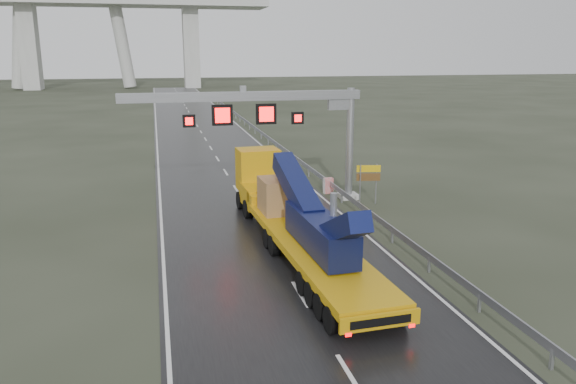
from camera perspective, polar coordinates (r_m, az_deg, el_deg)
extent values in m
plane|color=#2A3021|center=(19.33, 4.32, -15.15)|extent=(400.00, 400.00, 0.00)
cube|color=black|center=(57.07, -7.85, 4.45)|extent=(11.00, 200.00, 0.02)
cube|color=#B7B8B3|center=(37.31, 6.14, -0.40)|extent=(1.20, 1.20, 0.30)
cylinder|color=gray|center=(36.61, 6.29, 4.83)|extent=(0.48, 0.48, 7.20)
cube|color=gray|center=(34.54, -4.59, 9.67)|extent=(14.80, 0.55, 0.55)
cube|color=gray|center=(36.02, 5.19, 9.04)|extent=(1.40, 0.35, 0.90)
cube|color=gray|center=(34.51, -4.60, 10.42)|extent=(0.35, 0.35, 0.35)
cube|color=black|center=(34.42, -6.69, 7.77)|extent=(1.25, 0.25, 1.25)
cube|color=#FF0C0C|center=(34.29, -6.67, 7.74)|extent=(0.90, 0.02, 0.90)
cube|color=black|center=(34.83, -2.24, 7.92)|extent=(1.25, 0.25, 1.25)
cube|color=#FF0C0C|center=(34.70, -2.19, 7.90)|extent=(0.90, 0.02, 0.90)
cube|color=black|center=(34.29, -10.03, 7.12)|extent=(0.75, 0.25, 0.75)
cube|color=#FF0C0C|center=(34.15, -10.01, 7.09)|extent=(0.54, 0.02, 0.54)
cube|color=black|center=(35.30, 0.98, 7.52)|extent=(0.75, 0.25, 0.75)
cube|color=#FF0C0C|center=(35.17, 1.04, 7.50)|extent=(0.54, 0.02, 0.54)
cube|color=#B7B8B3|center=(158.86, -24.76, 13.21)|extent=(4.00, 6.00, 21.00)
cube|color=#B7B8B3|center=(156.38, -9.81, 14.27)|extent=(4.00, 6.00, 21.00)
cube|color=#CC940B|center=(25.07, 2.49, -5.48)|extent=(3.42, 13.96, 0.35)
cube|color=#CC940B|center=(19.11, 9.35, -12.82)|extent=(2.87, 0.25, 0.54)
cube|color=black|center=(19.06, 9.44, -12.91)|extent=(2.17, 0.12, 0.30)
cube|color=#FF0505|center=(18.77, 6.16, -14.24)|extent=(0.22, 0.05, 0.12)
cube|color=#FF0505|center=(19.67, 12.48, -13.13)|extent=(0.22, 0.05, 0.12)
cube|color=#CC940B|center=(31.67, -1.68, -0.55)|extent=(2.62, 1.31, 0.49)
cube|color=#CC940B|center=(33.22, -2.35, -0.30)|extent=(2.71, 3.08, 1.19)
cube|color=#CC940B|center=(34.64, -3.07, 2.31)|extent=(2.56, 2.09, 2.57)
cube|color=black|center=(35.55, -3.44, 3.09)|extent=(2.27, 0.16, 1.19)
cube|color=#111850|center=(23.88, 3.26, -4.12)|extent=(1.66, 5.99, 1.38)
cube|color=#111850|center=(26.72, 0.87, 0.52)|extent=(1.24, 5.49, 2.53)
cube|color=#111850|center=(21.41, 5.47, -3.83)|extent=(1.07, 3.96, 2.39)
cylinder|color=gray|center=(23.82, 4.64, -1.96)|extent=(0.31, 0.31, 1.58)
cube|color=#AB764D|center=(29.47, -0.64, -0.32)|extent=(2.27, 2.27, 1.78)
cylinder|color=black|center=(21.41, 6.29, -10.67)|extent=(2.91, 1.12, 0.99)
cylinder|color=black|center=(27.47, 0.84, -4.90)|extent=(2.91, 1.12, 0.99)
cylinder|color=black|center=(34.87, -2.96, -0.70)|extent=(2.72, 1.21, 1.09)
cylinder|color=gray|center=(35.53, 7.33, 0.72)|extent=(0.09, 0.09, 2.58)
cylinder|color=gray|center=(35.91, 8.94, 0.80)|extent=(0.09, 0.09, 2.58)
cube|color=yellow|center=(35.50, 8.19, 2.36)|extent=(1.49, 0.35, 0.43)
cube|color=brown|center=(35.61, 8.16, 1.52)|extent=(1.49, 0.35, 0.48)
cube|color=red|center=(38.42, 4.11, 0.65)|extent=(0.68, 0.43, 1.07)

